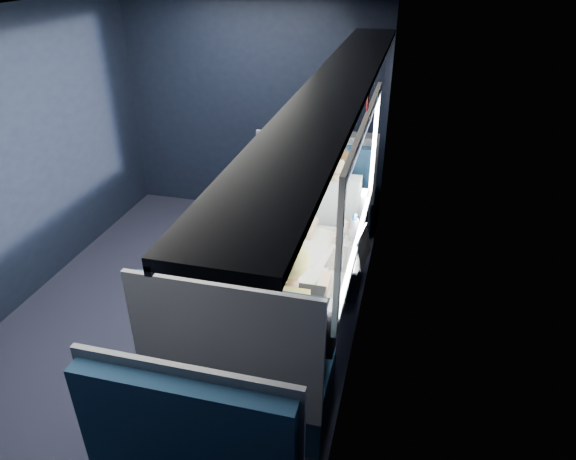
% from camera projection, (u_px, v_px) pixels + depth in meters
% --- Properties ---
extents(ground, '(2.80, 4.20, 0.01)m').
position_uv_depth(ground, '(182.00, 319.00, 4.20)').
color(ground, black).
extents(room_shell, '(3.00, 4.40, 2.40)m').
position_uv_depth(room_shell, '(163.00, 147.00, 3.47)').
color(room_shell, black).
rests_on(room_shell, ground).
extents(table, '(0.62, 1.00, 0.74)m').
position_uv_depth(table, '(306.00, 267.00, 3.66)').
color(table, '#54565E').
rests_on(table, ground).
extents(seat_bay_near, '(1.07, 0.62, 1.26)m').
position_uv_depth(seat_bay_near, '(304.00, 234.00, 4.55)').
color(seat_bay_near, '#0C1E34').
rests_on(seat_bay_near, ground).
extents(seat_bay_far, '(1.04, 0.62, 1.26)m').
position_uv_depth(seat_bay_far, '(244.00, 376.00, 3.08)').
color(seat_bay_far, '#0C1E34').
rests_on(seat_bay_far, ground).
extents(seat_row_front, '(1.04, 0.51, 1.16)m').
position_uv_depth(seat_row_front, '(325.00, 193.00, 5.34)').
color(seat_row_front, '#0C1E34').
rests_on(seat_row_front, ground).
extents(man, '(0.53, 0.56, 1.32)m').
position_uv_depth(man, '(332.00, 217.00, 4.21)').
color(man, black).
rests_on(man, ground).
extents(woman, '(0.53, 0.56, 1.32)m').
position_uv_depth(woman, '(292.00, 324.00, 3.01)').
color(woman, black).
rests_on(woman, ground).
extents(papers, '(0.72, 0.89, 0.01)m').
position_uv_depth(papers, '(301.00, 252.00, 3.68)').
color(papers, white).
rests_on(papers, table).
extents(laptop, '(0.27, 0.33, 0.23)m').
position_uv_depth(laptop, '(354.00, 253.00, 3.55)').
color(laptop, silver).
rests_on(laptop, table).
extents(bottle_small, '(0.06, 0.06, 0.22)m').
position_uv_depth(bottle_small, '(354.00, 229.00, 3.79)').
color(bottle_small, silver).
rests_on(bottle_small, table).
extents(cup, '(0.07, 0.07, 0.09)m').
position_uv_depth(cup, '(356.00, 231.00, 3.88)').
color(cup, white).
rests_on(cup, table).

